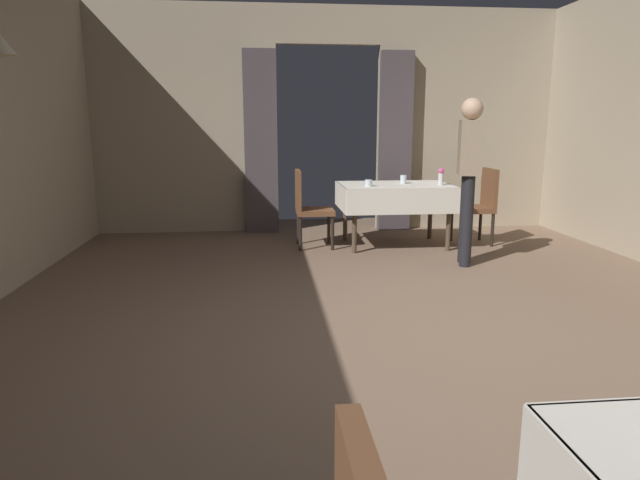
% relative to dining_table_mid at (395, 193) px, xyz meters
% --- Properties ---
extents(ground, '(10.08, 10.08, 0.00)m').
position_rel_dining_table_mid_xyz_m(ground, '(-0.69, -3.01, -0.65)').
color(ground, '#7A604C').
extents(wall_back, '(6.40, 0.27, 3.00)m').
position_rel_dining_table_mid_xyz_m(wall_back, '(-0.69, 1.17, 0.86)').
color(wall_back, tan).
rests_on(wall_back, ground).
extents(dining_table_mid, '(1.35, 0.96, 0.75)m').
position_rel_dining_table_mid_xyz_m(dining_table_mid, '(0.00, 0.00, 0.00)').
color(dining_table_mid, '#4C3D2D').
rests_on(dining_table_mid, ground).
extents(chair_mid_left, '(0.44, 0.44, 0.93)m').
position_rel_dining_table_mid_xyz_m(chair_mid_left, '(-1.06, 0.01, -0.14)').
color(chair_mid_left, black).
rests_on(chair_mid_left, ground).
extents(chair_mid_right, '(0.44, 0.44, 0.93)m').
position_rel_dining_table_mid_xyz_m(chair_mid_right, '(1.06, 0.00, -0.14)').
color(chair_mid_right, black).
rests_on(chair_mid_right, ground).
extents(flower_vase_mid, '(0.07, 0.07, 0.20)m').
position_rel_dining_table_mid_xyz_m(flower_vase_mid, '(0.52, -0.12, 0.21)').
color(flower_vase_mid, silver).
rests_on(flower_vase_mid, dining_table_mid).
extents(glass_mid_b, '(0.08, 0.08, 0.08)m').
position_rel_dining_table_mid_xyz_m(glass_mid_b, '(-0.37, -0.18, 0.14)').
color(glass_mid_b, silver).
rests_on(glass_mid_b, dining_table_mid).
extents(glass_mid_c, '(0.08, 0.08, 0.10)m').
position_rel_dining_table_mid_xyz_m(glass_mid_c, '(0.11, 0.08, 0.15)').
color(glass_mid_c, silver).
rests_on(glass_mid_c, dining_table_mid).
extents(person_waiter_by_doorway, '(0.31, 0.40, 1.72)m').
position_rel_dining_table_mid_xyz_m(person_waiter_by_doorway, '(0.52, -0.99, 0.37)').
color(person_waiter_by_doorway, black).
rests_on(person_waiter_by_doorway, ground).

